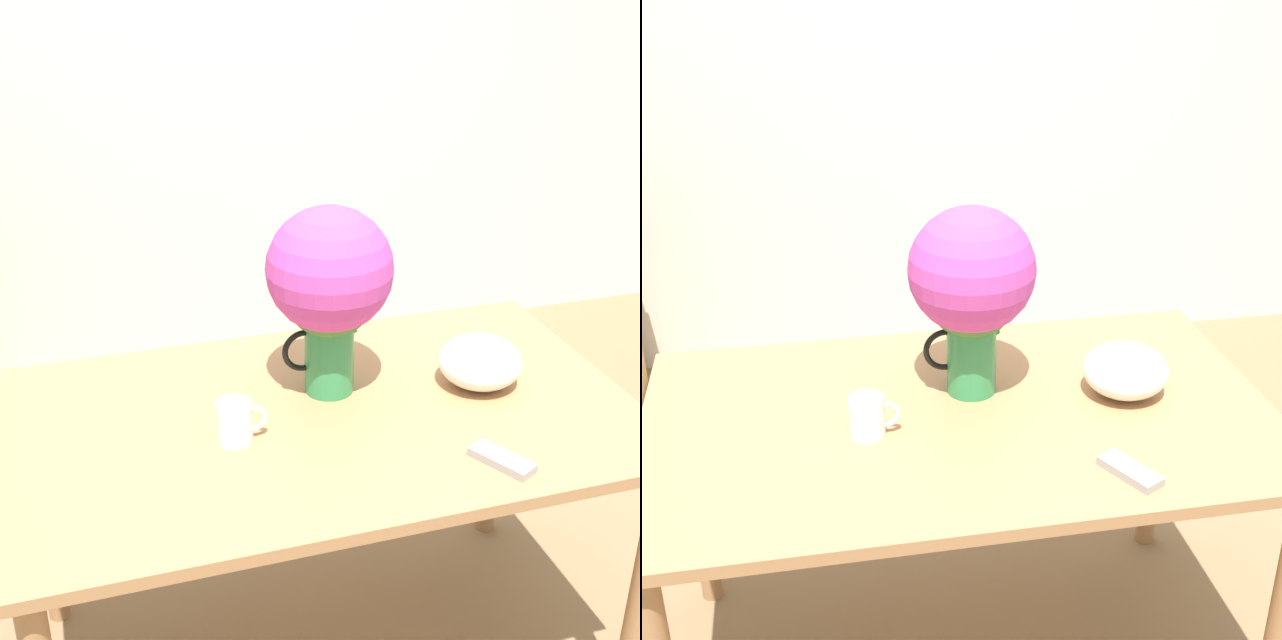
# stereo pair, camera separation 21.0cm
# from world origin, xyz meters

# --- Properties ---
(wall_back) EXTENTS (8.00, 0.05, 2.60)m
(wall_back) POSITION_xyz_m (0.00, 2.05, 1.30)
(wall_back) COLOR silver
(wall_back) RESTS_ON ground_plane
(table) EXTENTS (1.48, 0.88, 0.79)m
(table) POSITION_xyz_m (-0.10, 0.14, 0.69)
(table) COLOR #A3754C
(table) RESTS_ON ground_plane
(flower_vase) EXTENTS (0.30, 0.30, 0.47)m
(flower_vase) POSITION_xyz_m (-0.05, 0.23, 1.08)
(flower_vase) COLOR #2D844C
(flower_vase) RESTS_ON table
(coffee_mug) EXTENTS (0.12, 0.08, 0.10)m
(coffee_mug) POSITION_xyz_m (-0.32, 0.08, 0.84)
(coffee_mug) COLOR white
(coffee_mug) RESTS_ON table
(white_bowl) EXTENTS (0.21, 0.21, 0.13)m
(white_bowl) POSITION_xyz_m (0.32, 0.15, 0.85)
(white_bowl) COLOR white
(white_bowl) RESTS_ON table
(remote_control) EXTENTS (0.11, 0.15, 0.02)m
(remote_control) POSITION_xyz_m (0.21, -0.18, 0.80)
(remote_control) COLOR #999999
(remote_control) RESTS_ON table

